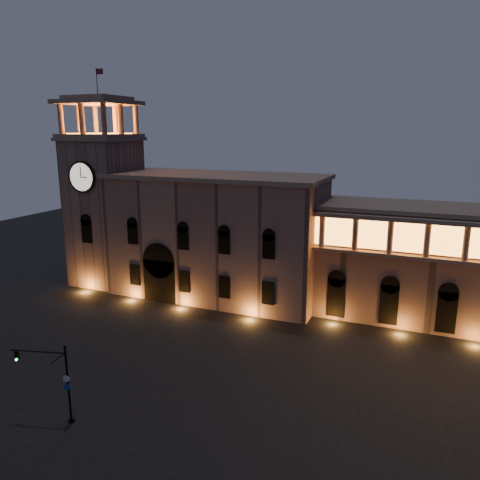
% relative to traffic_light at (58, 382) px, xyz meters
% --- Properties ---
extents(ground, '(160.00, 160.00, 0.00)m').
position_rel_traffic_light_xyz_m(ground, '(0.61, 10.97, -3.60)').
color(ground, black).
rests_on(ground, ground).
extents(government_building, '(30.80, 12.80, 17.60)m').
position_rel_traffic_light_xyz_m(government_building, '(-1.46, 32.91, 5.17)').
color(government_building, '#7E5E52').
rests_on(government_building, ground).
extents(clock_tower, '(9.80, 9.80, 32.40)m').
position_rel_traffic_light_xyz_m(clock_tower, '(-19.89, 31.95, 8.89)').
color(clock_tower, '#7E5E52').
rests_on(clock_tower, ground).
extents(colonnade_wing, '(40.60, 11.50, 14.50)m').
position_rel_traffic_light_xyz_m(colonnade_wing, '(32.61, 34.89, 3.73)').
color(colonnade_wing, '#79594D').
rests_on(colonnade_wing, ground).
extents(traffic_light, '(4.85, 1.58, 6.86)m').
position_rel_traffic_light_xyz_m(traffic_light, '(0.00, 0.00, 0.00)').
color(traffic_light, black).
rests_on(traffic_light, ground).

